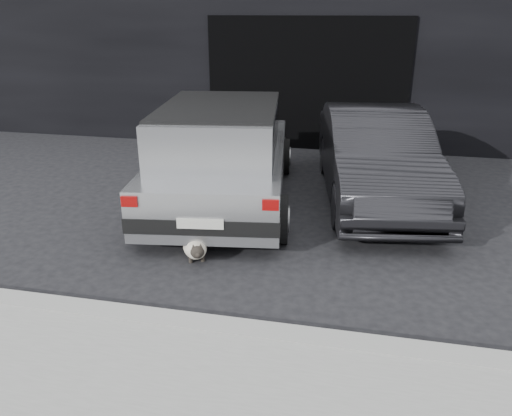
% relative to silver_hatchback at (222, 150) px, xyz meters
% --- Properties ---
extents(ground, '(80.00, 80.00, 0.00)m').
position_rel_silver_hatchback_xyz_m(ground, '(-0.18, -0.60, -0.81)').
color(ground, black).
rests_on(ground, ground).
extents(building_facade, '(34.00, 4.00, 5.00)m').
position_rel_silver_hatchback_xyz_m(building_facade, '(0.82, 5.40, 1.69)').
color(building_facade, black).
rests_on(building_facade, ground).
extents(garage_opening, '(4.00, 0.10, 2.60)m').
position_rel_silver_hatchback_xyz_m(garage_opening, '(0.82, 3.39, 0.49)').
color(garage_opening, black).
rests_on(garage_opening, ground).
extents(curb, '(18.00, 0.25, 0.12)m').
position_rel_silver_hatchback_xyz_m(curb, '(0.82, -3.20, -0.75)').
color(curb, gray).
rests_on(curb, ground).
extents(silver_hatchback, '(2.43, 4.24, 1.49)m').
position_rel_silver_hatchback_xyz_m(silver_hatchback, '(0.00, 0.00, 0.00)').
color(silver_hatchback, '#AAABAF').
rests_on(silver_hatchback, ground).
extents(second_car, '(2.03, 4.25, 1.34)m').
position_rel_silver_hatchback_xyz_m(second_car, '(2.20, 0.65, -0.14)').
color(second_car, black).
rests_on(second_car, ground).
extents(cat_siamese, '(0.49, 0.75, 0.29)m').
position_rel_silver_hatchback_xyz_m(cat_siamese, '(0.17, -1.81, -0.68)').
color(cat_siamese, beige).
rests_on(cat_siamese, ground).
extents(cat_white, '(0.77, 0.35, 0.36)m').
position_rel_silver_hatchback_xyz_m(cat_white, '(-0.45, -1.28, -0.64)').
color(cat_white, silver).
rests_on(cat_white, ground).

